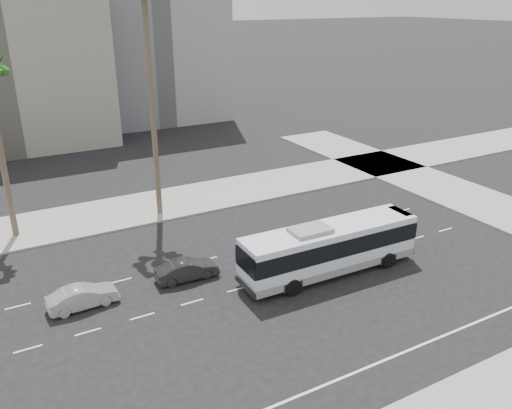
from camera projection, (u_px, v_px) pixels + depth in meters
ground at (279, 277)px, 33.18m from camera, size 700.00×700.00×0.00m
sidewalk_north at (188, 199)px, 45.73m from camera, size 120.00×7.00×0.15m
cross_block_east at (505, 212)px, 43.07m from camera, size 7.00×60.00×0.15m
midrise_gray_center at (139, 25)px, 74.14m from camera, size 20.00×20.00×26.00m
city_bus at (330, 247)px, 33.15m from camera, size 12.14×2.97×3.48m
car_a at (187, 270)px, 32.78m from camera, size 1.60×4.05×1.31m
car_b at (83, 297)px, 29.82m from camera, size 1.58×4.04×1.31m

